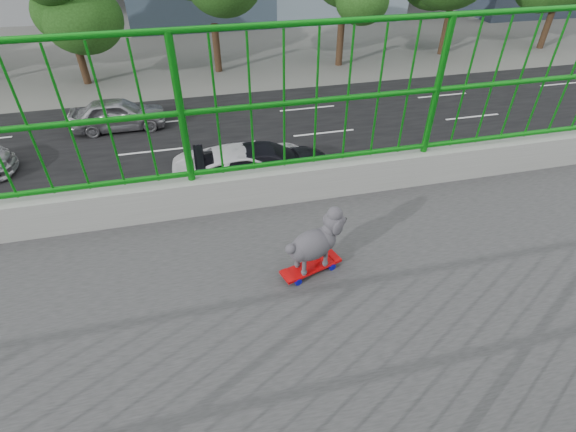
% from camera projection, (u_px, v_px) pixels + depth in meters
% --- Properties ---
extents(road, '(18.00, 90.00, 0.02)m').
position_uv_depth(road, '(151.00, 188.00, 16.33)').
color(road, black).
rests_on(road, ground).
extents(skateboard, '(0.25, 0.45, 0.06)m').
position_uv_depth(skateboard, '(311.00, 267.00, 2.88)').
color(skateboard, red).
rests_on(skateboard, footbridge).
extents(poodle, '(0.28, 0.45, 0.39)m').
position_uv_depth(poodle, '(315.00, 241.00, 2.75)').
color(poodle, '#28262A').
rests_on(poodle, skateboard).
extents(car_2, '(2.62, 5.67, 1.58)m').
position_uv_depth(car_2, '(249.00, 167.00, 16.09)').
color(car_2, white).
rests_on(car_2, ground).
extents(car_4, '(1.76, 4.38, 1.49)m').
position_uv_depth(car_4, '(118.00, 114.00, 20.09)').
color(car_4, '#9F9FA4').
rests_on(car_4, ground).
extents(car_5, '(1.38, 3.96, 1.30)m').
position_uv_depth(car_5, '(547.00, 244.00, 12.71)').
color(car_5, white).
rests_on(car_5, ground).
extents(car_6, '(2.47, 5.35, 1.49)m').
position_uv_depth(car_6, '(163.00, 232.00, 13.06)').
color(car_6, '#AF0719').
rests_on(car_6, ground).
extents(car_7, '(2.20, 5.40, 1.57)m').
position_uv_depth(car_7, '(267.00, 165.00, 16.22)').
color(car_7, black).
rests_on(car_7, ground).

